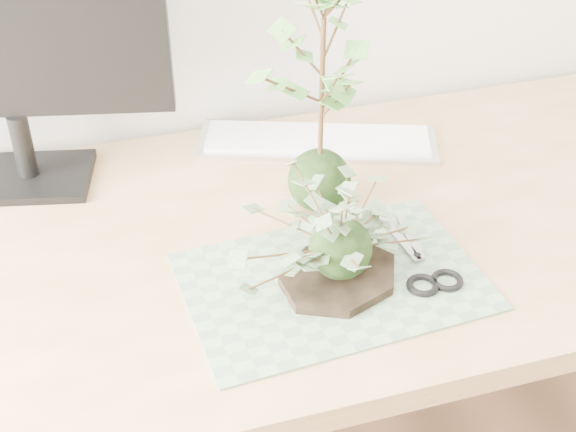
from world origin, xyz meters
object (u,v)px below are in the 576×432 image
(maple_kokedama, at_px, (323,35))
(keyboard, at_px, (318,141))
(desk, at_px, (315,270))
(ivy_kokedama, at_px, (342,224))

(maple_kokedama, relative_size, keyboard, 0.94)
(desk, xyz_separation_m, keyboard, (0.08, 0.23, 0.10))
(desk, height_order, ivy_kokedama, ivy_kokedama)
(ivy_kokedama, bearing_deg, desk, 85.44)
(maple_kokedama, bearing_deg, keyboard, 72.17)
(ivy_kokedama, xyz_separation_m, keyboard, (0.09, 0.37, -0.10))
(ivy_kokedama, distance_m, keyboard, 0.39)
(desk, distance_m, maple_kokedama, 0.39)
(desk, xyz_separation_m, maple_kokedama, (0.02, 0.05, 0.38))
(ivy_kokedama, height_order, keyboard, ivy_kokedama)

